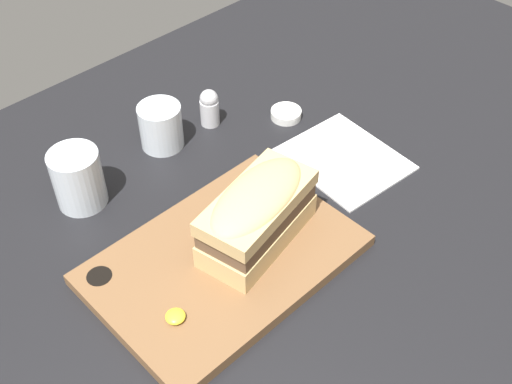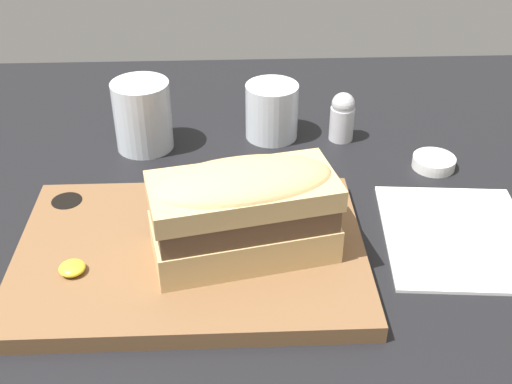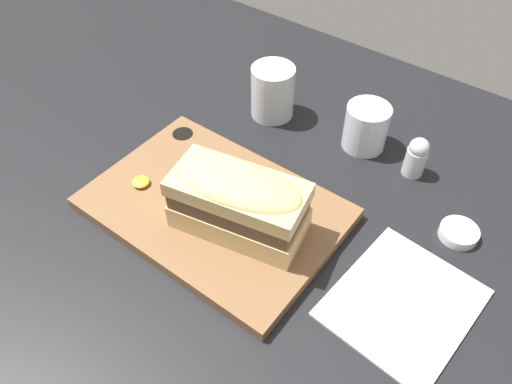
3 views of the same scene
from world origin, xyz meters
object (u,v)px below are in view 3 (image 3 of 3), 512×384
Objects in this scene: wine_glass at (366,129)px; condiment_dish at (459,233)px; sandwich at (238,200)px; serving_board at (214,208)px; napkin at (403,303)px; salt_shaker at (416,157)px; water_glass at (273,95)px.

wine_glass is 1.40× the size of condiment_dish.
sandwich reaches higher than wine_glass.
napkin is (29.58, 2.69, -0.76)cm from serving_board.
sandwich is 2.83× the size of salt_shaker.
sandwich is 2.08× the size of water_glass.
sandwich is 25.25cm from napkin.
salt_shaker is (20.02, 25.83, 2.56)cm from serving_board.
wine_glass is at bearing 155.41° from condiment_dish.
serving_board is 3.85× the size of water_glass.
water_glass is 27.28cm from salt_shaker.
serving_board is at bearing -127.78° from salt_shaker.
wine_glass reaches higher than serving_board.
condiment_dish is at bearing -24.59° from wine_glass.
sandwich is at bearing -99.36° from wine_glass.
condiment_dish is (20.67, -9.46, -2.74)cm from wine_glass.
napkin is 25.26cm from salt_shaker.
salt_shaker is at bearing 112.45° from napkin.
wine_glass is at bearing 80.64° from sandwich.
napkin is at bearing 8.96° from sandwich.
condiment_dish is (1.40, 14.95, 0.55)cm from napkin.
napkin is 2.89× the size of salt_shaker.
water_glass reaches higher than serving_board.
water_glass reaches higher than wine_glass.
napkin is (19.27, -24.41, -3.29)cm from wine_glass.
napkin is at bearing 5.19° from serving_board.
serving_board is 6.59× the size of condiment_dish.
wine_glass is at bearing 69.16° from serving_board.
serving_board is 4.69× the size of wine_glass.
condiment_dish is (30.99, 17.63, -0.21)cm from serving_board.
salt_shaker is at bearing 61.93° from sandwich.
salt_shaker is at bearing -7.42° from wine_glass.
condiment_dish is at bearing 29.64° from serving_board.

